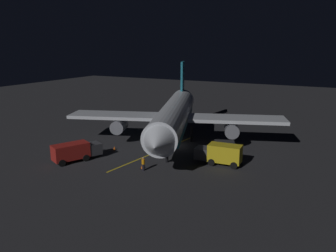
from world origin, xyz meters
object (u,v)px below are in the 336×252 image
(airliner, at_px, (175,116))
(baggage_truck, at_px, (75,152))
(ground_crew_worker, at_px, (143,164))
(traffic_cone_near_right, at_px, (114,148))
(catering_truck, at_px, (220,154))
(traffic_cone_near_left, at_px, (142,167))

(airliner, xyz_separation_m, baggage_truck, (8.39, 12.72, -3.30))
(airliner, distance_m, ground_crew_worker, 12.32)
(baggage_truck, bearing_deg, traffic_cone_near_right, -105.78)
(airliner, height_order, catering_truck, airliner)
(ground_crew_worker, distance_m, traffic_cone_near_left, 0.90)
(baggage_truck, relative_size, catering_truck, 1.11)
(airliner, relative_size, traffic_cone_near_left, 62.10)
(baggage_truck, bearing_deg, ground_crew_worker, -173.87)
(baggage_truck, distance_m, traffic_cone_near_right, 6.53)
(catering_truck, distance_m, traffic_cone_near_left, 10.14)
(ground_crew_worker, height_order, traffic_cone_near_left, ground_crew_worker)
(traffic_cone_near_right, bearing_deg, baggage_truck, 74.22)
(baggage_truck, relative_size, traffic_cone_near_right, 12.13)
(catering_truck, xyz_separation_m, traffic_cone_near_left, (8.10, 6.01, -1.09))
(traffic_cone_near_left, bearing_deg, traffic_cone_near_right, -31.48)
(airliner, bearing_deg, traffic_cone_near_right, 44.46)
(airliner, bearing_deg, baggage_truck, 56.58)
(airliner, distance_m, traffic_cone_near_right, 10.26)
(baggage_truck, distance_m, ground_crew_worker, 9.92)
(ground_crew_worker, bearing_deg, traffic_cone_near_right, -32.41)
(traffic_cone_near_left, bearing_deg, ground_crew_worker, 134.38)
(airliner, height_order, traffic_cone_near_left, airliner)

